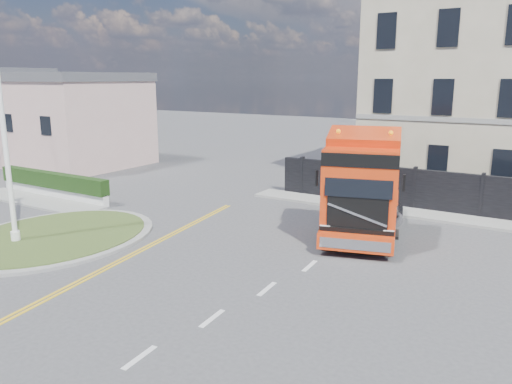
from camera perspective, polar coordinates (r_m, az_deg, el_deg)
The scene contains 11 objects.
ground at distance 18.90m, azimuth -1.47°, elevation -6.37°, with size 120.00×120.00×0.00m, color #424244.
traffic_island at distance 21.46m, azimuth -22.02°, elevation -4.74°, with size 6.80×6.80×0.17m.
hedge_wall at distance 28.59m, azimuth -22.18°, elevation 0.85°, with size 8.00×0.55×1.35m.
pavement_side at distance 28.12m, azimuth -23.85°, elevation -0.93°, with size 8.50×1.80×0.10m, color gray.
seaside_bldg_pink at distance 38.31m, azimuth -19.77°, elevation 7.31°, with size 8.00×8.00×6.00m, color beige.
seaside_bldg_cream at distance 45.94m, azimuth -24.13°, elevation 7.13°, with size 9.00×8.00×5.00m, color beige.
hoarding_fence at distance 24.74m, azimuth 23.34°, elevation -0.39°, with size 18.80×0.25×2.00m.
georgian_building at distance 31.69m, azimuth 25.19°, elevation 10.87°, with size 12.30×10.30×12.80m.
pavement_far at distance 24.17m, azimuth 21.54°, elevation -2.83°, with size 20.00×1.60×0.12m, color gray.
truck at distance 19.85m, azimuth 12.03°, elevation 0.01°, with size 4.43×7.55×4.26m.
lamppost_island at distance 20.53m, azimuth -26.90°, elevation 6.41°, with size 0.26×0.52×8.47m.
Camera 1 is at (9.72, -14.97, 6.25)m, focal length 35.00 mm.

